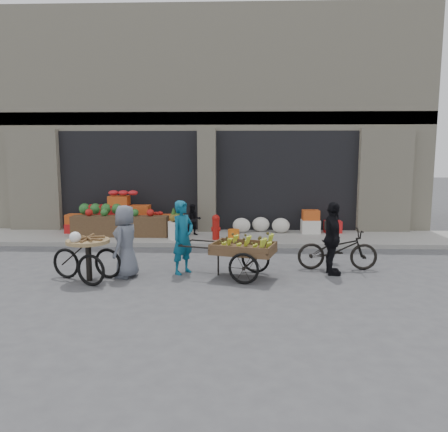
{
  "coord_description": "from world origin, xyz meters",
  "views": [
    {
      "loc": [
        1.0,
        -8.5,
        2.5
      ],
      "look_at": [
        0.65,
        1.36,
        1.1
      ],
      "focal_mm": 35.0,
      "sensor_mm": 36.0,
      "label": 1
    }
  ],
  "objects_px": {
    "fire_hydrant": "(216,226)",
    "vendor_woman": "(183,237)",
    "tricycle_cart": "(88,253)",
    "seated_person": "(193,220)",
    "vendor_grey": "(126,241)",
    "orange_bucket": "(234,235)",
    "banana_cart": "(241,247)",
    "bicycle": "(337,249)",
    "cyclist": "(332,239)",
    "pineapple_bin": "(177,230)"
  },
  "relations": [
    {
      "from": "vendor_grey",
      "to": "cyclist",
      "type": "xyz_separation_m",
      "value": [
        4.24,
        0.34,
        0.02
      ]
    },
    {
      "from": "fire_hydrant",
      "to": "vendor_woman",
      "type": "relative_size",
      "value": 0.46
    },
    {
      "from": "fire_hydrant",
      "to": "seated_person",
      "type": "bearing_deg",
      "value": 137.12
    },
    {
      "from": "cyclist",
      "to": "tricycle_cart",
      "type": "bearing_deg",
      "value": 98.14
    },
    {
      "from": "banana_cart",
      "to": "vendor_woman",
      "type": "height_order",
      "value": "vendor_woman"
    },
    {
      "from": "cyclist",
      "to": "vendor_woman",
      "type": "bearing_deg",
      "value": 90.98
    },
    {
      "from": "orange_bucket",
      "to": "seated_person",
      "type": "relative_size",
      "value": 0.34
    },
    {
      "from": "orange_bucket",
      "to": "banana_cart",
      "type": "relative_size",
      "value": 0.14
    },
    {
      "from": "pineapple_bin",
      "to": "tricycle_cart",
      "type": "height_order",
      "value": "tricycle_cart"
    },
    {
      "from": "seated_person",
      "to": "vendor_grey",
      "type": "distance_m",
      "value": 4.18
    },
    {
      "from": "tricycle_cart",
      "to": "fire_hydrant",
      "type": "bearing_deg",
      "value": 75.22
    },
    {
      "from": "pineapple_bin",
      "to": "bicycle",
      "type": "height_order",
      "value": "bicycle"
    },
    {
      "from": "pineapple_bin",
      "to": "seated_person",
      "type": "relative_size",
      "value": 0.56
    },
    {
      "from": "orange_bucket",
      "to": "tricycle_cart",
      "type": "height_order",
      "value": "tricycle_cart"
    },
    {
      "from": "pineapple_bin",
      "to": "bicycle",
      "type": "bearing_deg",
      "value": -35.02
    },
    {
      "from": "pineapple_bin",
      "to": "fire_hydrant",
      "type": "xyz_separation_m",
      "value": [
        1.1,
        -0.05,
        0.13
      ]
    },
    {
      "from": "tricycle_cart",
      "to": "cyclist",
      "type": "height_order",
      "value": "cyclist"
    },
    {
      "from": "orange_bucket",
      "to": "seated_person",
      "type": "distance_m",
      "value": 1.42
    },
    {
      "from": "orange_bucket",
      "to": "bicycle",
      "type": "height_order",
      "value": "bicycle"
    },
    {
      "from": "fire_hydrant",
      "to": "vendor_woman",
      "type": "bearing_deg",
      "value": -99.71
    },
    {
      "from": "orange_bucket",
      "to": "bicycle",
      "type": "relative_size",
      "value": 0.19
    },
    {
      "from": "tricycle_cart",
      "to": "bicycle",
      "type": "height_order",
      "value": "tricycle_cart"
    },
    {
      "from": "vendor_grey",
      "to": "cyclist",
      "type": "height_order",
      "value": "cyclist"
    },
    {
      "from": "seated_person",
      "to": "vendor_grey",
      "type": "bearing_deg",
      "value": -113.21
    },
    {
      "from": "fire_hydrant",
      "to": "banana_cart",
      "type": "height_order",
      "value": "banana_cart"
    },
    {
      "from": "seated_person",
      "to": "vendor_woman",
      "type": "height_order",
      "value": "vendor_woman"
    },
    {
      "from": "fire_hydrant",
      "to": "vendor_grey",
      "type": "bearing_deg",
      "value": -115.85
    },
    {
      "from": "orange_bucket",
      "to": "bicycle",
      "type": "distance_m",
      "value": 3.49
    },
    {
      "from": "orange_bucket",
      "to": "cyclist",
      "type": "distance_m",
      "value": 3.71
    },
    {
      "from": "banana_cart",
      "to": "vendor_grey",
      "type": "relative_size",
      "value": 1.51
    },
    {
      "from": "tricycle_cart",
      "to": "seated_person",
      "type": "bearing_deg",
      "value": 86.82
    },
    {
      "from": "fire_hydrant",
      "to": "seated_person",
      "type": "relative_size",
      "value": 0.76
    },
    {
      "from": "vendor_grey",
      "to": "fire_hydrant",
      "type": "bearing_deg",
      "value": 166.6
    },
    {
      "from": "fire_hydrant",
      "to": "cyclist",
      "type": "bearing_deg",
      "value": -49.9
    },
    {
      "from": "vendor_woman",
      "to": "cyclist",
      "type": "height_order",
      "value": "vendor_woman"
    },
    {
      "from": "banana_cart",
      "to": "vendor_grey",
      "type": "bearing_deg",
      "value": -161.86
    },
    {
      "from": "bicycle",
      "to": "banana_cart",
      "type": "bearing_deg",
      "value": 109.15
    },
    {
      "from": "banana_cart",
      "to": "seated_person",
      "type": "bearing_deg",
      "value": 126.31
    },
    {
      "from": "pineapple_bin",
      "to": "vendor_grey",
      "type": "height_order",
      "value": "vendor_grey"
    },
    {
      "from": "bicycle",
      "to": "fire_hydrant",
      "type": "bearing_deg",
      "value": 46.9
    },
    {
      "from": "pineapple_bin",
      "to": "vendor_grey",
      "type": "bearing_deg",
      "value": -99.09
    },
    {
      "from": "vendor_grey",
      "to": "cyclist",
      "type": "relative_size",
      "value": 0.97
    },
    {
      "from": "seated_person",
      "to": "cyclist",
      "type": "height_order",
      "value": "cyclist"
    },
    {
      "from": "tricycle_cart",
      "to": "bicycle",
      "type": "bearing_deg",
      "value": 28.82
    },
    {
      "from": "orange_bucket",
      "to": "cyclist",
      "type": "relative_size",
      "value": 0.21
    },
    {
      "from": "orange_bucket",
      "to": "banana_cart",
      "type": "bearing_deg",
      "value": -86.63
    },
    {
      "from": "vendor_woman",
      "to": "vendor_grey",
      "type": "xyz_separation_m",
      "value": [
        -1.12,
        -0.32,
        -0.03
      ]
    },
    {
      "from": "orange_bucket",
      "to": "vendor_grey",
      "type": "bearing_deg",
      "value": -122.63
    },
    {
      "from": "vendor_woman",
      "to": "pineapple_bin",
      "type": "bearing_deg",
      "value": 47.61
    },
    {
      "from": "pineapple_bin",
      "to": "orange_bucket",
      "type": "relative_size",
      "value": 1.62
    }
  ]
}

